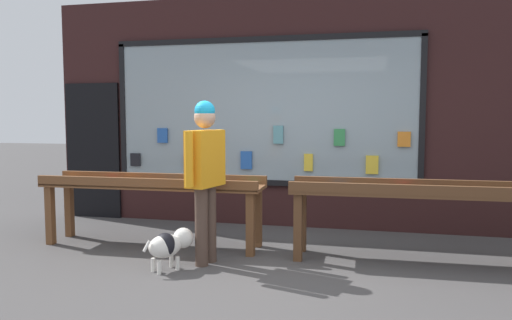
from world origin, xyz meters
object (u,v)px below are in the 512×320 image
at_px(person_browsing, 205,168).
at_px(small_dog, 169,244).
at_px(display_table_right, 418,198).
at_px(display_table_left, 153,189).

distance_m(person_browsing, small_dog, 0.88).
bearing_deg(display_table_right, person_browsing, -165.61).
bearing_deg(display_table_left, person_browsing, -33.08).
relative_size(display_table_right, small_dog, 5.39).
height_order(display_table_right, small_dog, display_table_right).
xyz_separation_m(display_table_right, small_dog, (-2.52, -0.87, -0.45)).
bearing_deg(small_dog, display_table_right, -36.39).
height_order(display_table_left, small_dog, display_table_left).
relative_size(display_table_left, person_browsing, 1.57).
distance_m(display_table_left, display_table_right, 3.11).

